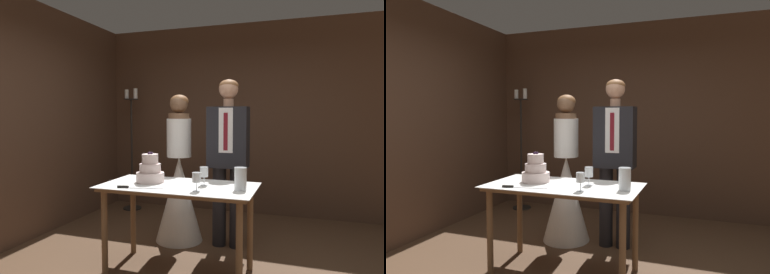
{
  "view_description": "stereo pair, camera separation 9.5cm",
  "coord_description": "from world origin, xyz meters",
  "views": [
    {
      "loc": [
        0.92,
        -2.55,
        1.45
      ],
      "look_at": [
        -0.18,
        0.7,
        1.23
      ],
      "focal_mm": 32.0,
      "sensor_mm": 36.0,
      "label": 1
    },
    {
      "loc": [
        1.01,
        -2.52,
        1.45
      ],
      "look_at": [
        -0.18,
        0.7,
        1.23
      ],
      "focal_mm": 32.0,
      "sensor_mm": 36.0,
      "label": 2
    }
  ],
  "objects": [
    {
      "name": "wine_glass_near",
      "position": [
        0.05,
        0.13,
        0.92
      ],
      "size": [
        0.07,
        0.07,
        0.16
      ],
      "color": "silver",
      "rests_on": "cake_table"
    },
    {
      "name": "cake_knife",
      "position": [
        -0.52,
        0.06,
        0.82
      ],
      "size": [
        0.4,
        0.11,
        0.02
      ],
      "rotation": [
        0.0,
        0.0,
        0.23
      ],
      "color": "silver",
      "rests_on": "cake_table"
    },
    {
      "name": "tiered_cake",
      "position": [
        -0.48,
        0.36,
        0.92
      ],
      "size": [
        0.27,
        0.27,
        0.29
      ],
      "color": "beige",
      "rests_on": "cake_table"
    },
    {
      "name": "candle_stand",
      "position": [
        -1.63,
        2.1,
        0.89
      ],
      "size": [
        0.28,
        0.28,
        1.85
      ],
      "color": "black",
      "rests_on": "ground_plane"
    },
    {
      "name": "wall_back",
      "position": [
        0.0,
        2.52,
        1.39
      ],
      "size": [
        4.44,
        0.12,
        2.79
      ],
      "primitive_type": "cube",
      "color": "#513828",
      "rests_on": "ground_plane"
    },
    {
      "name": "hurricane_candle",
      "position": [
        0.39,
        0.29,
        0.91
      ],
      "size": [
        0.11,
        0.11,
        0.19
      ],
      "color": "silver",
      "rests_on": "cake_table"
    },
    {
      "name": "cake_table",
      "position": [
        -0.18,
        0.32,
        0.71
      ],
      "size": [
        1.4,
        0.71,
        0.81
      ],
      "color": "brown",
      "rests_on": "ground_plane"
    },
    {
      "name": "wine_glass_middle",
      "position": [
        0.05,
        0.38,
        0.93
      ],
      "size": [
        0.08,
        0.08,
        0.17
      ],
      "color": "silver",
      "rests_on": "cake_table"
    },
    {
      "name": "bride",
      "position": [
        -0.46,
        1.08,
        0.62
      ],
      "size": [
        0.54,
        0.54,
        1.68
      ],
      "color": "white",
      "rests_on": "ground_plane"
    },
    {
      "name": "groom",
      "position": [
        0.11,
        1.08,
        1.03
      ],
      "size": [
        0.43,
        0.25,
        1.83
      ],
      "color": "black",
      "rests_on": "ground_plane"
    }
  ]
}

